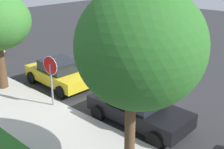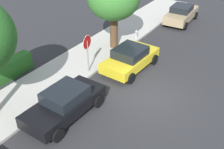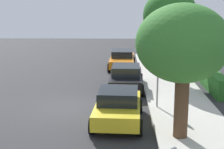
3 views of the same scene
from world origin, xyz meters
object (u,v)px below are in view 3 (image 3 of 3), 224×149
parked_car_black (126,77)px  street_tree_mid_block (182,44)px  parked_car_yellow (118,106)px  stop_sign (158,75)px  street_tree_near_corner (170,16)px  parked_car_orange (122,59)px

parked_car_black → street_tree_mid_block: 7.90m
parked_car_yellow → parked_car_black: parked_car_black is taller
stop_sign → street_tree_near_corner: 6.24m
parked_car_yellow → parked_car_black: bearing=175.9°
parked_car_yellow → street_tree_near_corner: size_ratio=0.71×
stop_sign → parked_car_orange: bearing=-170.8°
parked_car_orange → street_tree_near_corner: 6.29m
stop_sign → parked_car_black: 4.07m
parked_car_yellow → street_tree_mid_block: (1.66, 2.28, 2.82)m
stop_sign → parked_car_yellow: 2.73m
street_tree_near_corner → parked_car_yellow: bearing=-22.5°
parked_car_black → street_tree_near_corner: (-1.92, 2.68, 3.41)m
stop_sign → parked_car_yellow: (1.79, -1.82, -0.97)m
parked_car_orange → street_tree_mid_block: bearing=8.8°
parked_car_black → parked_car_orange: size_ratio=0.94×
stop_sign → street_tree_near_corner: bearing=167.4°
parked_car_yellow → parked_car_orange: 11.81m
parked_car_orange → street_tree_near_corner: bearing=33.2°
parked_car_orange → parked_car_black: bearing=1.9°
parked_car_orange → street_tree_mid_block: 13.93m
street_tree_near_corner → parked_car_black: bearing=-54.3°
parked_car_orange → street_tree_mid_block: size_ratio=0.91×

